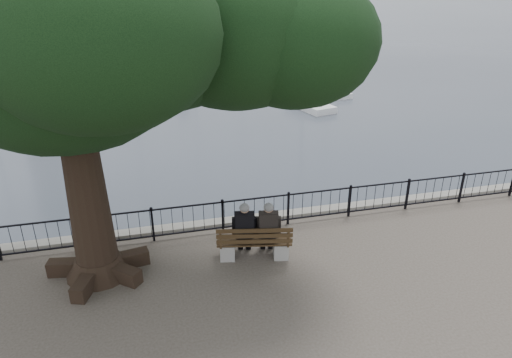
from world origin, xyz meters
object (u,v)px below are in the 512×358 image
object	(u,v)px
bench	(254,246)
person_right	(268,231)
lion_monument	(177,27)
person_left	(245,231)
tree	(103,24)

from	to	relation	value
bench	person_right	size ratio (longest dim) A/B	1.24
bench	lion_monument	world-z (taller)	lion_monument
bench	lion_monument	size ratio (longest dim) A/B	0.24
bench	person_right	distance (m)	0.55
person_left	person_right	world-z (taller)	same
person_left	tree	distance (m)	6.00
person_right	lion_monument	size ratio (longest dim) A/B	0.19
bench	lion_monument	xyz separation A→B (m)	(2.43, 48.96, 0.81)
person_left	tree	xyz separation A→B (m)	(-2.90, 0.27, 5.24)
person_left	tree	size ratio (longest dim) A/B	0.15
person_right	person_left	bearing A→B (deg)	168.26
person_left	person_right	distance (m)	0.62
tree	person_left	bearing A→B (deg)	-5.28
person_left	lion_monument	world-z (taller)	lion_monument
tree	lion_monument	size ratio (longest dim) A/B	1.28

